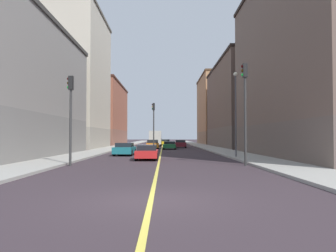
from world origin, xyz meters
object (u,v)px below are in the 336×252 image
object	(u,v)px
car_teal	(125,149)
traffic_light_median_far	(154,120)
building_right_distant	(102,114)
box_truck	(155,138)
building_left_mid	(242,105)
building_left_near	(312,61)
car_red	(147,152)
traffic_light_left_near	(245,100)
car_black	(159,142)
car_orange	(153,144)
car_green	(170,145)
car_yellow	(166,142)
building_left_far	(218,110)
street_lamp_left_near	(236,105)
traffic_light_right_near	(70,107)
building_right_midblock	(74,81)
car_maroon	(180,144)
building_right_corner	(8,89)

from	to	relation	value
car_teal	traffic_light_median_far	bearing A→B (deg)	73.77
building_right_distant	box_truck	xyz separation A→B (m)	(12.61, -12.58, -5.42)
building_left_mid	building_left_near	bearing A→B (deg)	-90.00
car_red	traffic_light_left_near	bearing A→B (deg)	-40.44
car_red	car_black	bearing A→B (deg)	89.99
box_truck	car_black	bearing A→B (deg)	88.94
car_orange	box_truck	size ratio (longest dim) A/B	0.64
car_green	car_yellow	bearing A→B (deg)	91.06
building_left_far	traffic_light_left_near	xyz separation A→B (m)	(-8.25, -60.88, -4.18)
traffic_light_median_far	street_lamp_left_near	bearing A→B (deg)	-60.09
car_red	box_truck	bearing A→B (deg)	90.46
car_yellow	car_black	bearing A→B (deg)	105.10
building_left_far	street_lamp_left_near	world-z (taller)	building_left_far
car_red	car_teal	bearing A→B (deg)	112.77
car_yellow	box_truck	distance (m)	10.05
box_truck	building_left_mid	bearing A→B (deg)	-21.94
traffic_light_right_near	building_right_midblock	bearing A→B (deg)	104.85
building_left_mid	car_yellow	xyz separation A→B (m)	(-13.17, 15.93, -6.70)
car_yellow	car_red	size ratio (longest dim) A/B	1.10
car_maroon	car_black	xyz separation A→B (m)	(-4.14, 23.65, 0.04)
traffic_light_right_near	car_teal	xyz separation A→B (m)	(2.11, 11.82, -3.16)
building_left_far	traffic_light_median_far	size ratio (longest dim) A/B	3.27
building_right_distant	traffic_light_right_near	world-z (taller)	building_right_distant
car_green	building_left_near	bearing A→B (deg)	-57.08
street_lamp_left_near	box_truck	size ratio (longest dim) A/B	1.06
building_left_mid	car_yellow	bearing A→B (deg)	129.60
car_teal	car_black	bearing A→B (deg)	86.82
car_orange	building_left_near	bearing A→B (deg)	-55.22
car_red	building_right_midblock	bearing A→B (deg)	117.01
building_right_distant	car_red	xyz separation A→B (m)	(12.90, -48.97, -6.37)
building_right_distant	car_red	size ratio (longest dim) A/B	6.25
building_right_distant	car_red	bearing A→B (deg)	-75.24
car_maroon	box_truck	bearing A→B (deg)	121.07
building_right_corner	traffic_light_left_near	size ratio (longest dim) A/B	3.58
traffic_light_left_near	car_teal	size ratio (longest dim) A/B	1.67
traffic_light_median_far	box_truck	xyz separation A→B (m)	(-0.33, 21.29, -2.43)
street_lamp_left_near	car_black	bearing A→B (deg)	98.59
car_maroon	building_right_corner	bearing A→B (deg)	-123.29
building_left_mid	building_right_distant	world-z (taller)	building_left_mid
car_green	box_truck	distance (m)	14.20
building_left_mid	box_truck	size ratio (longest dim) A/B	3.63
car_yellow	traffic_light_right_near	bearing A→B (deg)	-97.08
building_right_midblock	car_maroon	size ratio (longest dim) A/B	4.76
traffic_light_left_near	car_teal	distance (m)	15.45
traffic_light_left_near	traffic_light_right_near	xyz separation A→B (m)	(-11.37, 0.00, -0.48)
building_right_distant	traffic_light_left_near	bearing A→B (deg)	-70.29
box_truck	traffic_light_left_near	bearing A→B (deg)	-80.59
traffic_light_median_far	car_orange	xyz separation A→B (m)	(-0.47, 9.79, -3.31)
car_red	box_truck	world-z (taller)	box_truck
building_right_distant	building_right_corner	bearing A→B (deg)	-90.00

